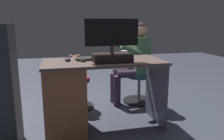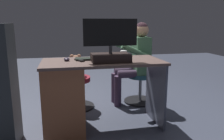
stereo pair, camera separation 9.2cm
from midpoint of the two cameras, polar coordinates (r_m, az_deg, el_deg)
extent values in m
plane|color=#3F4556|center=(2.96, -4.25, -11.16)|extent=(10.00, 10.00, 0.00)
cube|color=brown|center=(2.43, -3.20, 2.06)|extent=(1.29, 0.62, 0.03)
cube|color=#9D5C3A|center=(2.48, -12.93, -7.04)|extent=(0.41, 0.57, 0.73)
cube|color=#494D5D|center=(2.70, 10.04, -5.34)|extent=(0.02, 0.55, 0.73)
cube|color=black|center=(2.34, -1.15, 3.10)|extent=(0.39, 0.25, 0.09)
cylinder|color=#333338|center=(2.33, -1.16, 5.14)|extent=(0.04, 0.04, 0.08)
cube|color=black|center=(2.31, -1.18, 9.49)|extent=(0.55, 0.02, 0.27)
cube|color=black|center=(2.33, -1.26, 9.50)|extent=(0.51, 0.00, 0.24)
cube|color=black|center=(2.50, -5.24, 2.87)|extent=(0.42, 0.14, 0.02)
ellipsoid|color=#271F2F|center=(2.44, -12.22, 2.63)|extent=(0.06, 0.10, 0.04)
cylinder|color=white|center=(2.54, 2.07, 3.89)|extent=(0.07, 0.07, 0.09)
cube|color=black|center=(2.42, -9.06, 2.42)|extent=(0.10, 0.15, 0.02)
cube|color=silver|center=(2.47, 1.01, 2.85)|extent=(0.26, 0.33, 0.02)
cylinder|color=black|center=(3.21, -9.81, -9.15)|extent=(0.47, 0.47, 0.03)
cylinder|color=gray|center=(3.15, -9.93, -5.96)|extent=(0.04, 0.04, 0.35)
cylinder|color=maroon|center=(3.09, -10.07, -2.35)|extent=(0.38, 0.38, 0.06)
ellipsoid|color=#99684F|center=(3.07, -10.15, -0.20)|extent=(0.17, 0.14, 0.18)
sphere|color=#99684F|center=(3.04, -10.25, 2.43)|extent=(0.13, 0.13, 0.13)
sphere|color=beige|center=(3.10, -10.31, 2.42)|extent=(0.05, 0.05, 0.05)
sphere|color=#99684F|center=(3.04, -9.40, 3.41)|extent=(0.06, 0.06, 0.06)
sphere|color=#99684F|center=(3.03, -11.17, 3.33)|extent=(0.06, 0.06, 0.06)
cylinder|color=#99684F|center=(3.10, -8.66, 0.64)|extent=(0.05, 0.13, 0.09)
cylinder|color=#99684F|center=(3.09, -11.78, 0.49)|extent=(0.05, 0.13, 0.09)
cylinder|color=#99684F|center=(3.18, -9.43, -0.86)|extent=(0.06, 0.11, 0.06)
cylinder|color=#99684F|center=(3.17, -11.03, -0.95)|extent=(0.06, 0.11, 0.06)
cylinder|color=black|center=(3.42, 5.99, -7.70)|extent=(0.47, 0.47, 0.03)
cylinder|color=gray|center=(3.36, 6.06, -4.69)|extent=(0.04, 0.04, 0.35)
cylinder|color=#265263|center=(3.31, 6.14, -1.29)|extent=(0.37, 0.37, 0.06)
cube|color=#467351|center=(3.25, 6.25, 3.72)|extent=(0.21, 0.33, 0.52)
sphere|color=tan|center=(3.22, 6.40, 9.98)|extent=(0.20, 0.20, 0.20)
sphere|color=#3B242C|center=(3.22, 6.40, 10.33)|extent=(0.18, 0.18, 0.18)
cylinder|color=#467351|center=(3.01, 5.08, 4.58)|extent=(0.41, 0.09, 0.25)
cylinder|color=#467351|center=(3.38, 2.71, 5.43)|extent=(0.41, 0.09, 0.25)
cylinder|color=#402F47|center=(3.15, 3.66, -0.97)|extent=(0.37, 0.12, 0.11)
cylinder|color=#402F47|center=(3.16, 0.47, -5.37)|extent=(0.10, 0.10, 0.44)
cylinder|color=#402F47|center=(3.32, 2.66, -0.31)|extent=(0.37, 0.12, 0.11)
cylinder|color=#402F47|center=(3.32, -0.38, -4.50)|extent=(0.10, 0.10, 0.44)
camera|label=1|loc=(0.05, -90.94, -0.20)|focal=36.17mm
camera|label=2|loc=(0.05, 89.06, 0.20)|focal=36.17mm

